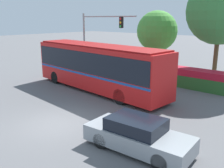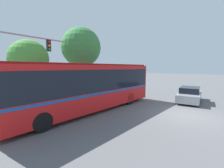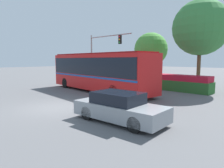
# 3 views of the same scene
# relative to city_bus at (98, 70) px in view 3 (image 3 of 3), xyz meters

# --- Properties ---
(ground_plane) EXTENTS (140.00, 140.00, 0.00)m
(ground_plane) POSITION_rel_city_bus_xyz_m (2.95, -5.82, -1.93)
(ground_plane) COLOR #5B5B5E
(city_bus) EXTENTS (11.98, 3.35, 3.39)m
(city_bus) POSITION_rel_city_bus_xyz_m (0.00, 0.00, 0.00)
(city_bus) COLOR red
(city_bus) RESTS_ON ground
(sedan_foreground) EXTENTS (4.53, 2.13, 1.36)m
(sedan_foreground) POSITION_rel_city_bus_xyz_m (7.53, -5.23, -1.28)
(sedan_foreground) COLOR gray
(sedan_foreground) RESTS_ON ground
(traffic_light_pole) EXTENTS (6.26, 0.24, 5.68)m
(traffic_light_pole) POSITION_rel_city_bus_xyz_m (-3.87, 3.75, 1.97)
(traffic_light_pole) COLOR gray
(traffic_light_pole) RESTS_ON ground
(flowering_hedge) EXTENTS (9.29, 1.48, 1.45)m
(flowering_hedge) POSITION_rel_city_bus_xyz_m (3.13, 5.47, -1.21)
(flowering_hedge) COLOR #286028
(flowering_hedge) RESTS_ON ground
(street_tree_left) EXTENTS (3.88, 3.88, 5.97)m
(street_tree_left) POSITION_rel_city_bus_xyz_m (-0.38, 8.49, 2.09)
(street_tree_left) COLOR brown
(street_tree_left) RESTS_ON ground
(street_tree_centre) EXTENTS (5.08, 5.08, 8.29)m
(street_tree_centre) POSITION_rel_city_bus_xyz_m (5.77, 7.46, 3.81)
(street_tree_centre) COLOR brown
(street_tree_centre) RESTS_ON ground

